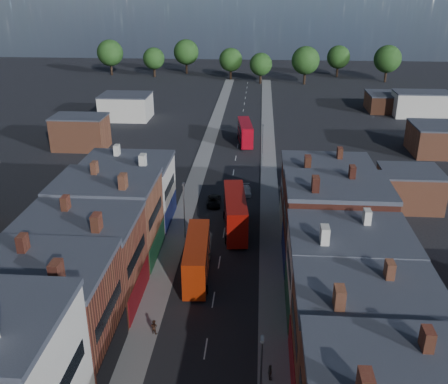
% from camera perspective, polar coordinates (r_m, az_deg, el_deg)
% --- Properties ---
extents(pavement_west, '(3.00, 200.00, 0.12)m').
position_cam_1_polar(pavement_west, '(86.95, -3.41, 1.00)').
color(pavement_west, gray).
rests_on(pavement_west, ground).
extents(pavement_east, '(3.00, 200.00, 0.12)m').
position_cam_1_polar(pavement_east, '(86.26, 5.19, 0.76)').
color(pavement_east, gray).
rests_on(pavement_east, ground).
extents(terrace_west, '(12.00, 80.00, 12.27)m').
position_cam_1_polar(terrace_west, '(43.97, -22.70, -15.99)').
color(terrace_west, '#5E271B').
rests_on(terrace_west, ground).
extents(terrace_east, '(12.00, 80.00, 12.27)m').
position_cam_1_polar(terrace_east, '(40.97, 17.38, -18.36)').
color(terrace_east, '#5E271B').
rests_on(terrace_east, ground).
extents(lamp_post_1, '(0.25, 0.70, 8.12)m').
position_cam_1_polar(lamp_post_1, '(40.83, 4.25, -20.01)').
color(lamp_post_1, slate).
rests_on(lamp_post_1, ground).
extents(lamp_post_2, '(0.25, 0.70, 8.12)m').
position_cam_1_polar(lamp_post_2, '(66.76, -4.59, -1.73)').
color(lamp_post_2, slate).
rests_on(lamp_post_2, ground).
extents(lamp_post_3, '(0.25, 0.70, 8.12)m').
position_cam_1_polar(lamp_post_3, '(94.11, 4.43, 5.70)').
color(lamp_post_3, slate).
rests_on(lamp_post_3, ground).
extents(bus_0, '(3.33, 11.36, 4.85)m').
position_cam_1_polar(bus_0, '(59.13, -3.12, -7.44)').
color(bus_0, '#B22A0A').
rests_on(bus_0, ground).
extents(bus_1, '(4.03, 12.43, 5.27)m').
position_cam_1_polar(bus_1, '(69.52, 1.28, -2.30)').
color(bus_1, '#AE1109').
rests_on(bus_1, ground).
extents(bus_2, '(3.77, 11.09, 4.69)m').
position_cam_1_polar(bus_2, '(108.20, 2.44, 6.85)').
color(bus_2, '#9A0613').
rests_on(bus_2, ground).
extents(car_2, '(2.27, 4.59, 1.25)m').
position_cam_1_polar(car_2, '(78.34, -1.18, -1.06)').
color(car_2, black).
rests_on(car_2, ground).
extents(car_3, '(1.94, 4.14, 1.17)m').
position_cam_1_polar(car_3, '(82.49, 2.52, 0.17)').
color(car_3, silver).
rests_on(car_3, ground).
extents(ped_1, '(0.85, 0.66, 1.54)m').
position_cam_1_polar(ped_1, '(51.70, -8.01, -14.99)').
color(ped_1, '#402519').
rests_on(ped_1, pavement_west).
extents(ped_3, '(0.48, 0.95, 1.58)m').
position_cam_1_polar(ped_3, '(46.62, 5.28, -19.82)').
color(ped_3, '#534F47').
rests_on(ped_3, pavement_east).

